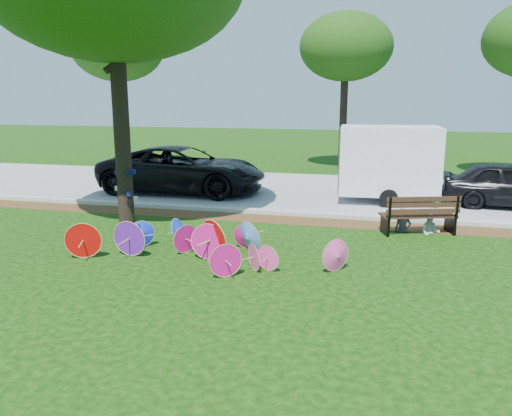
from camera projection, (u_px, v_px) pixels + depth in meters
The scene contains 12 objects.
ground at pixel (210, 269), 10.42m from camera, with size 90.00×90.00×0.00m, color black.
mulch_strip at pixel (260, 219), 14.69m from camera, with size 90.00×1.00×0.01m, color #472D16.
curb at pixel (265, 212), 15.34m from camera, with size 90.00×0.30×0.12m, color #B7B5AD.
street at pixel (288, 189), 19.28m from camera, with size 90.00×8.00×0.01m, color gray.
parasol_pile at pixel (195, 241), 11.11m from camera, with size 6.24×2.58×0.91m.
black_van at pixel (183, 170), 18.58m from camera, with size 2.83×6.14×1.71m, color black.
dark_pickup at pixel (512, 185), 16.04m from camera, with size 1.72×4.28×1.46m, color black.
cargo_trailer at pixel (389, 160), 16.82m from camera, with size 3.21×2.03×2.84m, color white.
park_bench at pixel (418, 214), 13.06m from camera, with size 1.97×0.75×1.03m, color black, non-canonical shape.
person_left at pixel (404, 210), 13.17m from camera, with size 0.44×0.29×1.21m, color #3D4453.
person_right at pixel (431, 215), 13.03m from camera, with size 0.49×0.38×1.01m, color silver.
bg_trees at pixel (323, 45), 22.50m from camera, with size 22.87×6.67×7.40m.
Camera 1 is at (3.27, -9.38, 3.54)m, focal length 35.00 mm.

